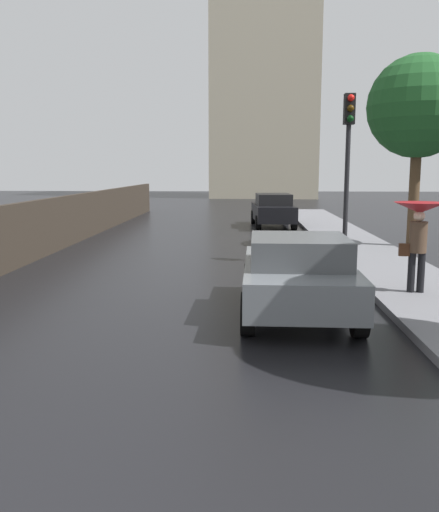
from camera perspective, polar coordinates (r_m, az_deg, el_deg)
car_grey_near_kerb at (r=9.49m, az=8.15°, el=-1.84°), size 1.95×3.90×1.39m
car_black_mid_road at (r=24.05m, az=5.58°, el=4.80°), size 1.88×4.20×1.45m
pedestrian_with_umbrella_near at (r=11.11m, az=20.01°, el=3.37°), size 0.96×0.96×1.74m
traffic_light at (r=14.43m, az=13.23°, el=11.05°), size 0.26×0.39×4.21m
street_tree_mid at (r=18.02m, az=20.00°, el=14.31°), size 3.06×3.06×5.89m
distant_tower at (r=52.39m, az=4.90°, el=20.57°), size 9.79×10.30×31.53m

